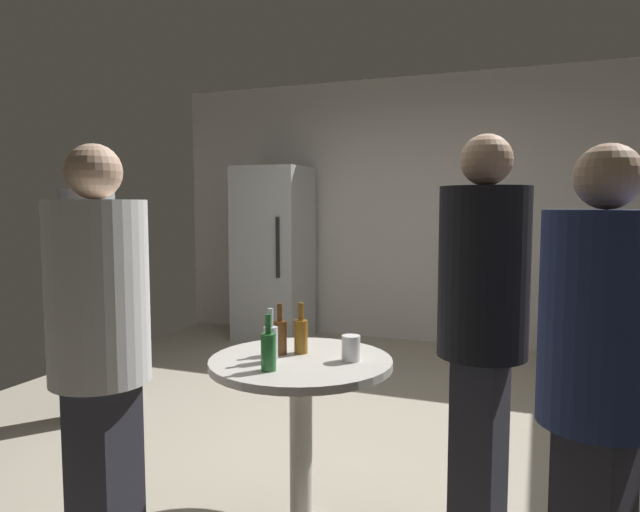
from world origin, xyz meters
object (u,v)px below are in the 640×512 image
(refrigerator, at_px, (274,253))
(person_in_white_shirt, at_px, (100,340))
(beer_bottle_amber, at_px, (301,335))
(beer_bottle_brown, at_px, (280,336))
(foreground_table, at_px, (301,382))
(beer_bottle_green, at_px, (268,350))
(person_in_black_shirt, at_px, (482,317))
(person_in_gray_shirt, at_px, (89,268))
(plastic_cup_white, at_px, (351,348))
(person_in_navy_shirt, at_px, (599,376))
(beer_bottle_clear, at_px, (271,342))

(refrigerator, distance_m, person_in_white_shirt, 4.06)
(refrigerator, relative_size, beer_bottle_amber, 7.83)
(beer_bottle_brown, bearing_deg, refrigerator, 116.19)
(foreground_table, height_order, beer_bottle_brown, beer_bottle_brown)
(beer_bottle_green, xyz_separation_m, person_in_black_shirt, (0.81, 0.21, 0.16))
(beer_bottle_green, xyz_separation_m, person_in_gray_shirt, (-1.72, 0.86, 0.18))
(plastic_cup_white, xyz_separation_m, person_in_navy_shirt, (0.91, -0.52, 0.13))
(foreground_table, height_order, beer_bottle_green, beer_bottle_green)
(refrigerator, relative_size, foreground_table, 2.25)
(beer_bottle_clear, distance_m, person_in_navy_shirt, 1.29)
(beer_bottle_green, bearing_deg, person_in_gray_shirt, 153.28)
(beer_bottle_brown, relative_size, person_in_white_shirt, 0.14)
(beer_bottle_amber, xyz_separation_m, plastic_cup_white, (0.25, -0.04, -0.03))
(plastic_cup_white, relative_size, person_in_black_shirt, 0.07)
(refrigerator, distance_m, beer_bottle_brown, 3.48)
(beer_bottle_green, relative_size, person_in_black_shirt, 0.14)
(refrigerator, distance_m, beer_bottle_clear, 3.60)
(beer_bottle_clear, relative_size, plastic_cup_white, 2.09)
(beer_bottle_clear, height_order, person_in_white_shirt, person_in_white_shirt)
(refrigerator, height_order, person_in_gray_shirt, refrigerator)
(beer_bottle_amber, relative_size, person_in_white_shirt, 0.14)
(foreground_table, relative_size, person_in_black_shirt, 0.48)
(beer_bottle_brown, bearing_deg, person_in_navy_shirt, -22.27)
(beer_bottle_brown, height_order, beer_bottle_green, same)
(beer_bottle_green, bearing_deg, beer_bottle_clear, 112.14)
(beer_bottle_amber, xyz_separation_m, beer_bottle_green, (-0.02, -0.30, 0.00))
(beer_bottle_amber, xyz_separation_m, person_in_black_shirt, (0.80, -0.09, 0.16))
(beer_bottle_brown, bearing_deg, beer_bottle_green, -75.31)
(person_in_white_shirt, height_order, person_in_black_shirt, person_in_black_shirt)
(foreground_table, height_order, plastic_cup_white, plastic_cup_white)
(beer_bottle_green, bearing_deg, beer_bottle_amber, 87.06)
(person_in_black_shirt, bearing_deg, person_in_white_shirt, 43.67)
(refrigerator, xyz_separation_m, beer_bottle_clear, (1.55, -3.25, -0.08))
(beer_bottle_green, distance_m, person_in_navy_shirt, 1.21)
(beer_bottle_green, relative_size, beer_bottle_clear, 1.00)
(beer_bottle_green, distance_m, person_in_black_shirt, 0.85)
(plastic_cup_white, relative_size, person_in_navy_shirt, 0.07)
(beer_bottle_brown, xyz_separation_m, person_in_black_shirt, (0.88, -0.04, 0.16))
(beer_bottle_amber, bearing_deg, foreground_table, -67.63)
(person_in_white_shirt, bearing_deg, beer_bottle_brown, -16.31)
(foreground_table, bearing_deg, plastic_cup_white, 11.33)
(plastic_cup_white, xyz_separation_m, person_in_gray_shirt, (-1.98, 0.61, 0.21))
(beer_bottle_clear, relative_size, person_in_gray_shirt, 0.14)
(beer_bottle_green, height_order, person_in_gray_shirt, person_in_gray_shirt)
(person_in_gray_shirt, bearing_deg, person_in_black_shirt, 1.42)
(beer_bottle_green, height_order, beer_bottle_clear, same)
(foreground_table, distance_m, person_in_white_shirt, 0.90)
(beer_bottle_clear, bearing_deg, beer_bottle_amber, 69.95)
(foreground_table, bearing_deg, person_in_white_shirt, -122.24)
(person_in_gray_shirt, bearing_deg, person_in_white_shirt, -30.03)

